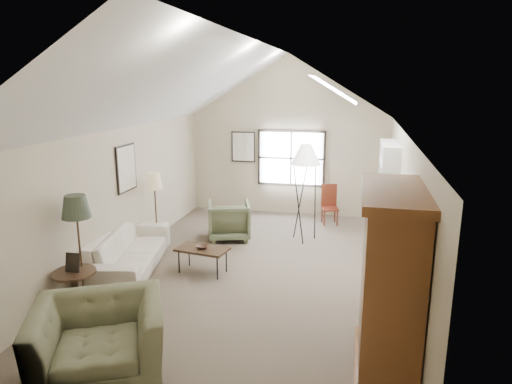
% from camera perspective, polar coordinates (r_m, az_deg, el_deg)
% --- Properties ---
extents(room_shell, '(5.01, 8.01, 4.00)m').
position_cam_1_polar(room_shell, '(7.56, -0.69, 12.74)').
color(room_shell, brown).
rests_on(room_shell, ground).
extents(window, '(1.72, 0.08, 1.42)m').
position_cam_1_polar(window, '(11.58, 4.42, 4.23)').
color(window, black).
rests_on(window, room_shell).
extents(skylight, '(0.80, 1.20, 0.52)m').
position_cam_1_polar(skylight, '(8.26, 9.85, 12.70)').
color(skylight, white).
rests_on(skylight, room_shell).
extents(wall_art, '(1.97, 3.71, 0.88)m').
position_cam_1_polar(wall_art, '(10.10, -8.51, 4.36)').
color(wall_art, black).
rests_on(wall_art, room_shell).
extents(armoire, '(0.60, 1.50, 2.20)m').
position_cam_1_polar(armoire, '(5.43, 16.37, -11.07)').
color(armoire, brown).
rests_on(armoire, ground).
extents(tv_alcove, '(0.32, 1.30, 2.10)m').
position_cam_1_polar(tv_alcove, '(9.22, 16.05, -0.57)').
color(tv_alcove, white).
rests_on(tv_alcove, ground).
extents(media_console, '(0.34, 1.18, 0.60)m').
position_cam_1_polar(media_console, '(9.45, 15.59, -5.57)').
color(media_console, '#382316').
rests_on(media_console, ground).
extents(tv_panel, '(0.05, 0.90, 0.55)m').
position_cam_1_polar(tv_panel, '(9.28, 15.83, -1.94)').
color(tv_panel, black).
rests_on(tv_panel, media_console).
extents(sofa, '(1.48, 2.68, 0.74)m').
position_cam_1_polar(sofa, '(8.59, -15.67, -7.02)').
color(sofa, beige).
rests_on(sofa, ground).
extents(armchair_near, '(1.81, 1.73, 0.91)m').
position_cam_1_polar(armchair_near, '(5.68, -18.98, -17.44)').
color(armchair_near, '#5C5E42').
rests_on(armchair_near, ground).
extents(armchair_far, '(1.11, 1.13, 0.82)m').
position_cam_1_polar(armchair_far, '(9.91, -3.41, -3.53)').
color(armchair_far, '#555D41').
rests_on(armchair_far, ground).
extents(coffee_table, '(0.96, 0.63, 0.46)m').
position_cam_1_polar(coffee_table, '(8.26, -6.68, -8.47)').
color(coffee_table, '#372816').
rests_on(coffee_table, ground).
extents(bowl, '(0.25, 0.25, 0.05)m').
position_cam_1_polar(bowl, '(8.17, -6.73, -6.81)').
color(bowl, '#392717').
rests_on(bowl, coffee_table).
extents(side_table, '(0.75, 0.75, 0.63)m').
position_cam_1_polar(side_table, '(7.36, -21.63, -11.49)').
color(side_table, '#342315').
rests_on(side_table, ground).
extents(side_chair, '(0.45, 0.45, 0.95)m').
position_cam_1_polar(side_chair, '(10.99, 9.24, -1.60)').
color(side_chair, maroon).
rests_on(side_chair, ground).
extents(tripod_lamp, '(0.75, 0.75, 2.12)m').
position_cam_1_polar(tripod_lamp, '(9.62, 6.13, -0.08)').
color(tripod_lamp, white).
rests_on(tripod_lamp, ground).
extents(dark_lamp, '(0.50, 0.50, 1.76)m').
position_cam_1_polar(dark_lamp, '(7.30, -21.14, -6.85)').
color(dark_lamp, '#262D1F').
rests_on(dark_lamp, ground).
extents(tan_lamp, '(0.37, 0.37, 1.58)m').
position_cam_1_polar(tan_lamp, '(9.48, -12.42, -2.21)').
color(tan_lamp, tan).
rests_on(tan_lamp, ground).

